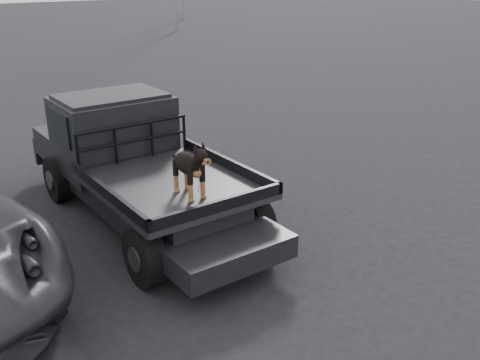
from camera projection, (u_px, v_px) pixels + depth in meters
ground at (202, 268)px, 7.01m from camera, size 120.00×120.00×0.00m
flatbed_ute at (143, 191)px, 8.22m from camera, size 2.00×5.40×0.92m
ute_cab at (113, 121)px, 8.60m from camera, size 1.72×1.30×0.88m
headache_rack at (134, 142)px, 8.10m from camera, size 1.80×0.08×0.55m
dog at (189, 168)px, 6.79m from camera, size 0.32×0.60×0.74m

